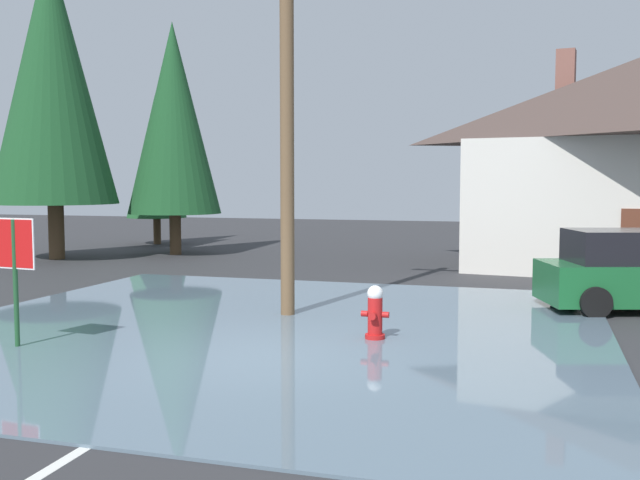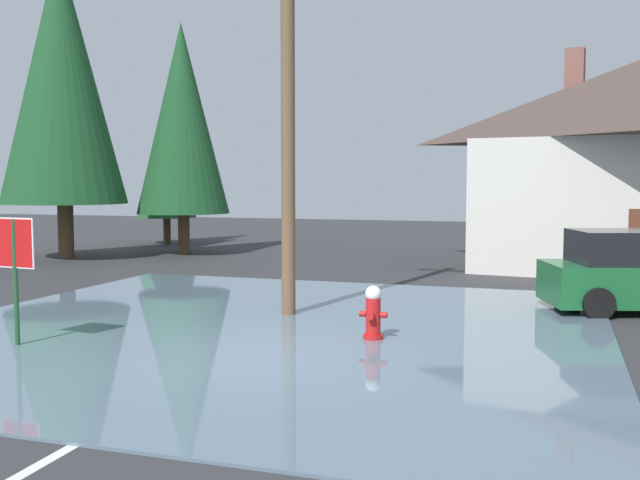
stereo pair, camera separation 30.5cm
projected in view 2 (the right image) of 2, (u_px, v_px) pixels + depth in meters
name	position (u px, v px, depth m)	size (l,w,h in m)	color
ground_plane	(254.00, 362.00, 11.18)	(80.00, 80.00, 0.10)	#2D2D30
flood_puddle	(263.00, 327.00, 13.46)	(12.34, 12.36, 0.04)	slate
lane_stop_bar	(212.00, 380.00, 9.97)	(3.47, 0.30, 0.01)	silver
lane_center_stripe	(61.00, 453.00, 7.28)	(3.19, 0.14, 0.01)	silver
stop_sign_near	(15.00, 255.00, 11.82)	(0.82, 0.11, 2.14)	#1E4C28
fire_hydrant	(373.00, 314.00, 12.36)	(0.48, 0.41, 0.96)	red
utility_pole	(288.00, 61.00, 14.30)	(1.60, 0.28, 9.84)	brown
pine_tree_tall_left	(166.00, 157.00, 31.60)	(2.58, 2.58, 6.46)	#4C3823
pine_tree_mid_left	(62.00, 77.00, 25.27)	(4.34, 4.34, 10.84)	#4C3823
pine_tree_short_left	(182.00, 119.00, 26.88)	(3.43, 3.43, 8.58)	#4C3823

